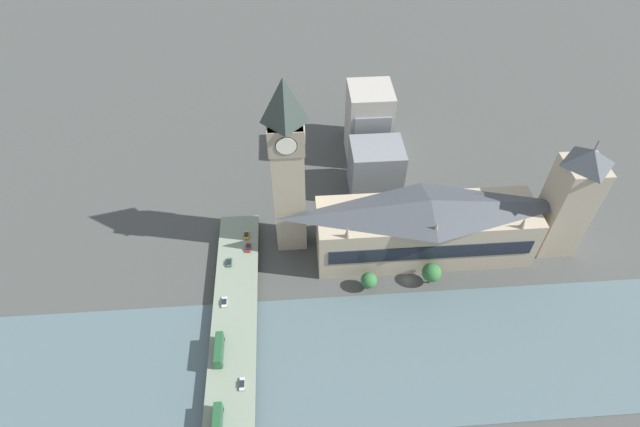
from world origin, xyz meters
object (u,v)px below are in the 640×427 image
at_px(clock_tower, 288,165).
at_px(road_bridge, 232,362).
at_px(car_southbound_lead, 224,302).
at_px(car_northbound_lead, 248,248).
at_px(car_northbound_tail, 229,262).
at_px(double_decker_bus_mid, 219,349).
at_px(victoria_tower, 568,201).
at_px(car_northbound_mid, 246,235).
at_px(double_decker_bus_lead, 217,423).
at_px(parliament_hall, 425,227).
at_px(car_southbound_extra, 242,384).

relative_size(clock_tower, road_bridge, 0.57).
xyz_separation_m(road_bridge, car_southbound_lead, (23.22, 3.81, 1.49)).
relative_size(car_northbound_lead, car_northbound_tail, 1.09).
bearing_deg(double_decker_bus_mid, car_northbound_lead, -10.18).
bearing_deg(victoria_tower, car_southbound_lead, 99.77).
bearing_deg(car_northbound_mid, clock_tower, -87.46).
relative_size(car_northbound_lead, car_southbound_lead, 1.05).
xyz_separation_m(double_decker_bus_lead, car_northbound_mid, (76.97, -6.21, -2.02)).
relative_size(parliament_hall, victoria_tower, 1.57).
height_order(clock_tower, double_decker_bus_lead, clock_tower).
xyz_separation_m(double_decker_bus_lead, car_northbound_tail, (63.20, 0.09, -2.09)).
distance_m(clock_tower, car_northbound_lead, 41.11).
bearing_deg(double_decker_bus_mid, victoria_tower, -71.97).
height_order(victoria_tower, double_decker_bus_lead, victoria_tower).
xyz_separation_m(double_decker_bus_lead, car_southbound_lead, (44.79, 0.87, -2.14)).
height_order(double_decker_bus_lead, car_northbound_lead, double_decker_bus_lead).
bearing_deg(car_northbound_lead, double_decker_bus_mid, 169.82).
bearing_deg(road_bridge, parliament_hall, -58.34).
xyz_separation_m(road_bridge, double_decker_bus_mid, (2.87, 4.09, 3.64)).
distance_m(parliament_hall, car_northbound_tail, 78.23).
xyz_separation_m(road_bridge, car_northbound_tail, (41.63, 3.04, 1.55)).
bearing_deg(car_northbound_mid, road_bridge, 176.62).
relative_size(victoria_tower, double_decker_bus_lead, 4.78).
relative_size(car_southbound_lead, car_southbound_extra, 0.99).
bearing_deg(car_northbound_mid, car_southbound_lead, 167.59).
xyz_separation_m(parliament_hall, road_bridge, (-45.92, 74.47, -11.30)).
height_order(road_bridge, car_northbound_lead, car_northbound_lead).
xyz_separation_m(car_northbound_tail, car_southbound_lead, (-18.40, 0.78, -0.06)).
distance_m(clock_tower, car_northbound_tail, 46.40).
xyz_separation_m(double_decker_bus_mid, car_northbound_mid, (52.53, -7.36, -2.03)).
height_order(car_northbound_lead, car_southbound_extra, car_northbound_lead).
distance_m(double_decker_bus_lead, car_southbound_lead, 44.85).
bearing_deg(double_decker_bus_mid, clock_tower, -26.06).
bearing_deg(double_decker_bus_lead, car_northbound_lead, -5.75).
xyz_separation_m(parliament_hall, clock_tower, (10.30, 52.47, 26.49)).
bearing_deg(car_southbound_lead, car_southbound_extra, -166.55).
relative_size(road_bridge, car_southbound_lead, 30.80).
height_order(victoria_tower, car_northbound_mid, victoria_tower).
relative_size(victoria_tower, car_northbound_lead, 11.82).
distance_m(parliament_hall, road_bridge, 88.21).
bearing_deg(clock_tower, car_northbound_tail, 120.25).
distance_m(double_decker_bus_mid, car_northbound_mid, 53.08).
bearing_deg(car_northbound_lead, road_bridge, 175.15).
relative_size(road_bridge, double_decker_bus_mid, 11.55).
distance_m(double_decker_bus_lead, car_northbound_tail, 63.23).
height_order(double_decker_bus_mid, car_northbound_tail, double_decker_bus_mid).
relative_size(parliament_hall, car_southbound_extra, 19.37).
bearing_deg(victoria_tower, double_decker_bus_lead, 117.23).
xyz_separation_m(clock_tower, double_decker_bus_lead, (-77.80, 24.94, -34.15)).
bearing_deg(double_decker_bus_mid, double_decker_bus_lead, -177.31).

